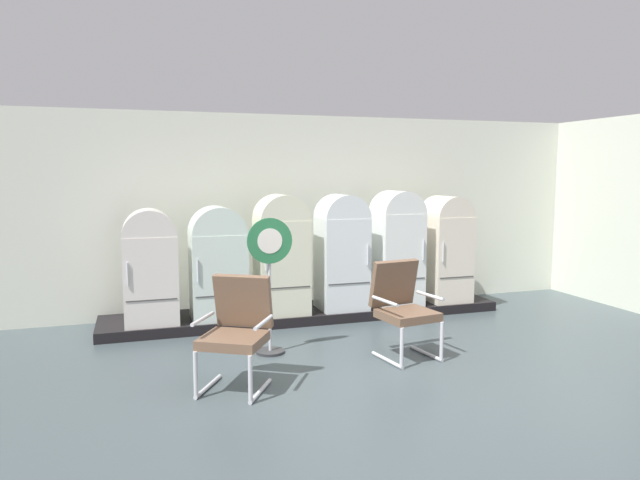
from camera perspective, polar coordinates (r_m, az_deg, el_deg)
The scene contains 13 objects.
ground at distance 5.43m, azimuth 8.16°, elevation -15.41°, with size 12.00×10.00×0.05m, color #3E494D.
back_wall at distance 8.49m, azimuth -2.58°, elevation 2.76°, with size 11.76×0.12×2.84m.
side_wall_right at distance 9.83m, azimuth 26.72°, elevation 2.46°, with size 0.16×2.20×2.84m.
display_plinth at distance 8.10m, azimuth -1.33°, elevation -7.23°, with size 5.50×0.95×0.13m, color black.
refrigerator_0 at distance 7.50m, azimuth -16.47°, elevation -2.22°, with size 0.65×0.66×1.43m.
refrigerator_1 at distance 7.55m, azimuth -10.07°, elevation -1.95°, with size 0.70×0.63×1.45m.
refrigerator_2 at distance 7.69m, azimuth -3.84°, elevation -1.07°, with size 0.67×0.61×1.60m.
refrigerator_3 at distance 7.94m, azimuth 2.17°, elevation -0.83°, with size 0.64×0.62×1.59m.
refrigerator_4 at distance 8.27m, azimuth 7.61°, elevation -0.43°, with size 0.63×0.64×1.63m.
refrigerator_5 at distance 8.66m, azimuth 12.37°, elevation -0.51°, with size 0.59×0.65×1.54m.
armchair_left at distance 5.49m, azimuth -8.21°, elevation -8.44°, with size 0.81×0.84×1.05m.
armchair_right at distance 6.40m, azimuth 8.14°, elevation -6.26°, with size 0.69×0.73×1.05m.
sign_stand at distance 6.40m, azimuth -4.98°, elevation -4.37°, with size 0.50×0.32×1.52m.
Camera 1 is at (-2.24, -4.51, 2.01)m, focal length 32.35 mm.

